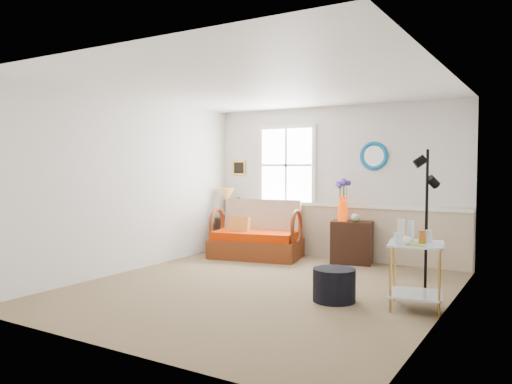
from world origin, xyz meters
The scene contains 19 objects.
floor centered at (0.00, 0.00, 0.00)m, with size 4.50×5.00×0.01m, color #847455.
ceiling centered at (0.00, 0.00, 2.60)m, with size 4.50×5.00×0.01m, color white.
walls centered at (0.00, 0.00, 1.30)m, with size 4.51×5.01×2.60m.
wainscot centered at (0.00, 2.48, 0.45)m, with size 4.46×0.02×0.90m, color tan.
chair_rail centered at (0.00, 2.47, 0.92)m, with size 4.46×0.04×0.06m, color white.
window centered at (-0.90, 2.47, 1.60)m, with size 1.14×0.06×1.44m, color white, non-canonical shape.
picture centered at (-1.92, 2.48, 1.55)m, with size 0.28×0.03×0.28m, color #BB8031.
mirror centered at (0.70, 2.48, 1.75)m, with size 0.47×0.47×0.07m, color #097ABE.
loveseat centered at (-1.16, 1.84, 0.49)m, with size 1.51×0.86×0.99m, color maroon, non-canonical shape.
throw_pillow centered at (-1.43, 1.71, 0.51)m, with size 0.38×0.10×0.38m, color #C65F21, non-canonical shape.
lamp_stand centered at (-2.01, 2.20, 0.31)m, with size 0.35×0.35×0.62m, color black, non-canonical shape.
table_lamp centered at (-2.00, 2.17, 0.90)m, with size 0.30×0.30×0.55m, color #B98136, non-canonical shape.
potted_plant centered at (-1.88, 2.24, 0.78)m, with size 0.36×0.40×0.31m, color #558543.
cabinet centered at (0.44, 2.22, 0.35)m, with size 0.65×0.41×0.69m, color black, non-canonical shape.
flower_vase centered at (0.29, 2.18, 1.03)m, with size 0.20×0.20×0.67m, color #D13300, non-canonical shape.
side_table centered at (1.95, 0.11, 0.37)m, with size 0.58×0.58×0.74m, color #C08E3D, non-canonical shape.
tabletop_items centered at (1.91, 0.12, 0.86)m, with size 0.42×0.42×0.25m, color silver, non-canonical shape.
floor_lamp centered at (1.91, 0.78, 0.89)m, with size 0.26×0.26×1.79m, color black, non-canonical shape.
ottoman centered at (1.06, -0.06, 0.19)m, with size 0.50×0.50×0.39m, color black.
Camera 1 is at (3.26, -5.48, 1.59)m, focal length 35.00 mm.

